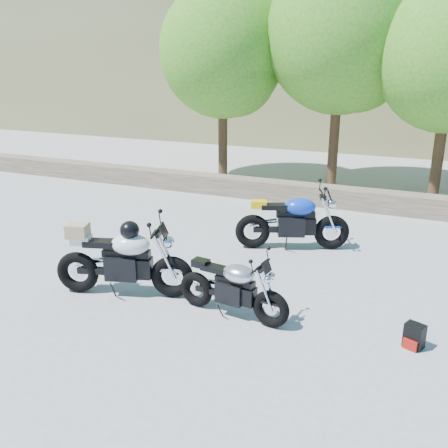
{
  "coord_description": "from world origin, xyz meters",
  "views": [
    {
      "loc": [
        3.55,
        -6.81,
        3.58
      ],
      "look_at": [
        0.2,
        1.0,
        0.75
      ],
      "focal_mm": 40.0,
      "sensor_mm": 36.0,
      "label": 1
    }
  ],
  "objects": [
    {
      "name": "silver_bike",
      "position": [
        1.11,
        -0.79,
        0.44
      ],
      "size": [
        1.79,
        0.57,
        0.9
      ],
      "rotation": [
        0.0,
        0.0,
        -0.12
      ],
      "color": "black",
      "rests_on": "ground"
    },
    {
      "name": "tree_decid_left",
      "position": [
        -2.39,
        7.14,
        3.63
      ],
      "size": [
        3.67,
        3.67,
        5.62
      ],
      "color": "#382314",
      "rests_on": "ground"
    },
    {
      "name": "blue_bike",
      "position": [
        1.15,
        2.21,
        0.55
      ],
      "size": [
        2.14,
        1.02,
        1.12
      ],
      "rotation": [
        0.0,
        0.0,
        0.37
      ],
      "color": "black",
      "rests_on": "ground"
    },
    {
      "name": "stone_wall",
      "position": [
        0.0,
        5.5,
        0.25
      ],
      "size": [
        22.0,
        0.55,
        0.5
      ],
      "primitive_type": "cube",
      "color": "#4E4534",
      "rests_on": "ground"
    },
    {
      "name": "tree_decid_mid",
      "position": [
        0.91,
        7.54,
        4.04
      ],
      "size": [
        4.08,
        4.08,
        6.24
      ],
      "color": "#382314",
      "rests_on": "ground"
    },
    {
      "name": "backpack",
      "position": [
        3.58,
        -0.63,
        0.16
      ],
      "size": [
        0.29,
        0.27,
        0.33
      ],
      "rotation": [
        0.0,
        0.0,
        -0.38
      ],
      "color": "black",
      "rests_on": "ground"
    },
    {
      "name": "ground",
      "position": [
        0.0,
        0.0,
        0.0
      ],
      "size": [
        90.0,
        90.0,
        0.0
      ],
      "primitive_type": "plane",
      "color": "gray",
      "rests_on": "ground"
    },
    {
      "name": "white_bike",
      "position": [
        -0.75,
        -0.81,
        0.6
      ],
      "size": [
        2.17,
        0.9,
        1.23
      ],
      "rotation": [
        0.0,
        0.0,
        0.29
      ],
      "color": "black",
      "rests_on": "ground"
    }
  ]
}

